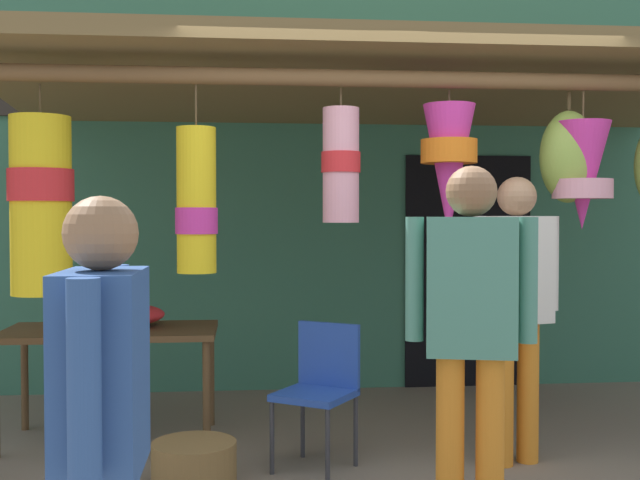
% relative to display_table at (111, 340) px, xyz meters
% --- Properties ---
extents(ground_plane, '(30.00, 30.00, 0.00)m').
position_rel_display_table_xyz_m(ground_plane, '(1.77, -0.87, -0.67)').
color(ground_plane, '#756656').
extents(shop_facade, '(11.37, 0.29, 3.90)m').
position_rel_display_table_xyz_m(shop_facade, '(1.78, 1.52, 1.28)').
color(shop_facade, '#387056').
rests_on(shop_facade, ground_plane).
extents(market_stall_canopy, '(5.22, 2.67, 2.56)m').
position_rel_display_table_xyz_m(market_stall_canopy, '(1.85, 0.10, 1.50)').
color(market_stall_canopy, brown).
rests_on(market_stall_canopy, ground_plane).
extents(display_table, '(1.38, 0.74, 0.74)m').
position_rel_display_table_xyz_m(display_table, '(0.00, 0.00, 0.00)').
color(display_table, brown).
rests_on(display_table, ground_plane).
extents(flower_heap_on_table, '(0.70, 0.49, 0.16)m').
position_rel_display_table_xyz_m(flower_heap_on_table, '(0.01, 0.06, 0.16)').
color(flower_heap_on_table, red).
rests_on(flower_heap_on_table, display_table).
extents(folding_chair, '(0.55, 0.55, 0.84)m').
position_rel_display_table_xyz_m(folding_chair, '(1.32, -0.67, -0.16)').
color(folding_chair, '#2347A8').
rests_on(folding_chair, ground_plane).
extents(wicker_basket_by_table, '(0.46, 0.46, 0.25)m').
position_rel_display_table_xyz_m(wicker_basket_by_table, '(0.60, -0.98, -0.54)').
color(wicker_basket_by_table, brown).
rests_on(wicker_basket_by_table, ground_plane).
extents(vendor_in_orange, '(0.58, 0.30, 1.71)m').
position_rel_display_table_xyz_m(vendor_in_orange, '(1.90, -1.76, 0.35)').
color(vendor_in_orange, orange).
rests_on(vendor_in_orange, ground_plane).
extents(customer_foreground, '(0.22, 0.59, 1.54)m').
position_rel_display_table_xyz_m(customer_foreground, '(0.48, -3.00, 0.23)').
color(customer_foreground, '#B23347').
rests_on(customer_foreground, ground_plane).
extents(passerby_at_right, '(0.57, 0.32, 1.71)m').
position_rel_display_table_xyz_m(passerby_at_right, '(2.48, -0.72, 0.35)').
color(passerby_at_right, orange).
rests_on(passerby_at_right, ground_plane).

